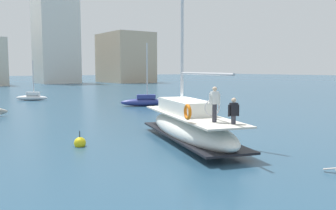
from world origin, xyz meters
The scene contains 5 objects.
ground_plane centered at (0.00, 0.00, 0.00)m, with size 400.00×400.00×0.00m, color #284C66.
main_sailboat centered at (-1.06, -0.69, 0.91)m, with size 5.01×9.89×12.51m.
moored_sloop_near centered at (-1.43, 29.94, 0.43)m, with size 3.69×3.00×4.85m.
moored_catamaran centered at (6.46, 16.44, 0.51)m, with size 4.79×3.14×6.48m.
mooring_buoy centered at (-6.15, 1.58, 0.18)m, with size 0.58×0.58×0.89m.
Camera 1 is at (-12.43, -15.11, 3.81)m, focal length 37.99 mm.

